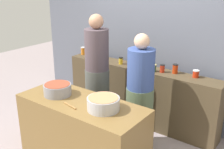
{
  "coord_description": "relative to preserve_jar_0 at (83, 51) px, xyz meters",
  "views": [
    {
      "loc": [
        2.16,
        -2.56,
        2.33
      ],
      "look_at": [
        0.0,
        0.35,
        1.05
      ],
      "focal_mm": 44.03,
      "sensor_mm": 36.0,
      "label": 1
    }
  ],
  "objects": [
    {
      "name": "preserve_jar_4",
      "position": [
        1.36,
        -0.1,
        -0.01
      ],
      "size": [
        0.08,
        0.08,
        0.13
      ],
      "color": "olive",
      "rests_on": "display_shelf"
    },
    {
      "name": "preserve_jar_0",
      "position": [
        0.0,
        0.0,
        0.0
      ],
      "size": [
        0.08,
        0.08,
        0.14
      ],
      "color": "orange",
      "rests_on": "display_shelf"
    },
    {
      "name": "preserve_jar_7",
      "position": [
        1.85,
        0.02,
        0.0
      ],
      "size": [
        0.08,
        0.08,
        0.14
      ],
      "color": "#B12E0D",
      "rests_on": "display_shelf"
    },
    {
      "name": "cooking_pot_center",
      "position": [
        1.62,
        -1.43,
        -0.09
      ],
      "size": [
        0.38,
        0.38,
        0.16
      ],
      "color": "#B7B7BC",
      "rests_on": "prep_table"
    },
    {
      "name": "cooking_pot_left",
      "position": [
        0.87,
        -1.45,
        -0.09
      ],
      "size": [
        0.36,
        0.36,
        0.15
      ],
      "color": "gray",
      "rests_on": "prep_table"
    },
    {
      "name": "storefront_wall",
      "position": [
        1.26,
        0.32,
        0.46
      ],
      "size": [
        4.8,
        0.12,
        3.0
      ],
      "primitive_type": "cube",
      "color": "slate",
      "rests_on": "ground"
    },
    {
      "name": "preserve_jar_2",
      "position": [
        1.02,
        0.04,
        -0.02
      ],
      "size": [
        0.07,
        0.07,
        0.11
      ],
      "color": "red",
      "rests_on": "display_shelf"
    },
    {
      "name": "preserve_jar_5",
      "position": [
        1.55,
        -0.09,
        -0.01
      ],
      "size": [
        0.07,
        0.07,
        0.12
      ],
      "color": "#345531",
      "rests_on": "display_shelf"
    },
    {
      "name": "preserve_jar_1",
      "position": [
        0.92,
        -0.08,
        -0.01
      ],
      "size": [
        0.07,
        0.07,
        0.12
      ],
      "color": "gold",
      "rests_on": "display_shelf"
    },
    {
      "name": "cook_with_tongs",
      "position": [
        0.87,
        -0.64,
        -0.2
      ],
      "size": [
        0.38,
        0.38,
        1.85
      ],
      "color": "#51534E",
      "rests_on": "ground"
    },
    {
      "name": "wooden_spoon",
      "position": [
        1.24,
        -1.6,
        -0.15
      ],
      "size": [
        0.24,
        0.06,
        0.02
      ],
      "primitive_type": "cylinder",
      "rotation": [
        1.57,
        0.0,
        1.38
      ],
      "color": "#9E703D",
      "rests_on": "prep_table"
    },
    {
      "name": "prep_table",
      "position": [
        1.26,
        -1.43,
        -0.6
      ],
      "size": [
        1.7,
        0.7,
        0.87
      ],
      "primitive_type": "cube",
      "color": "brown",
      "rests_on": "ground"
    },
    {
      "name": "preserve_jar_3",
      "position": [
        1.23,
        -0.11,
        -0.0
      ],
      "size": [
        0.07,
        0.07,
        0.14
      ],
      "color": "#3A4A36",
      "rests_on": "display_shelf"
    },
    {
      "name": "preserve_jar_8",
      "position": [
        2.17,
        0.03,
        -0.02
      ],
      "size": [
        0.09,
        0.09,
        0.11
      ],
      "color": "red",
      "rests_on": "display_shelf"
    },
    {
      "name": "cook_in_cap",
      "position": [
        1.66,
        -0.67,
        -0.29
      ],
      "size": [
        0.39,
        0.39,
        1.66
      ],
      "color": "#516347",
      "rests_on": "ground"
    },
    {
      "name": "display_shelf",
      "position": [
        1.26,
        -0.03,
        -0.55
      ],
      "size": [
        2.7,
        0.36,
        0.96
      ],
      "primitive_type": "cube",
      "color": "#4B3C27",
      "rests_on": "ground"
    },
    {
      "name": "preserve_jar_6",
      "position": [
        1.67,
        -0.05,
        -0.01
      ],
      "size": [
        0.07,
        0.07,
        0.12
      ],
      "color": "#B42A16",
      "rests_on": "display_shelf"
    }
  ]
}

